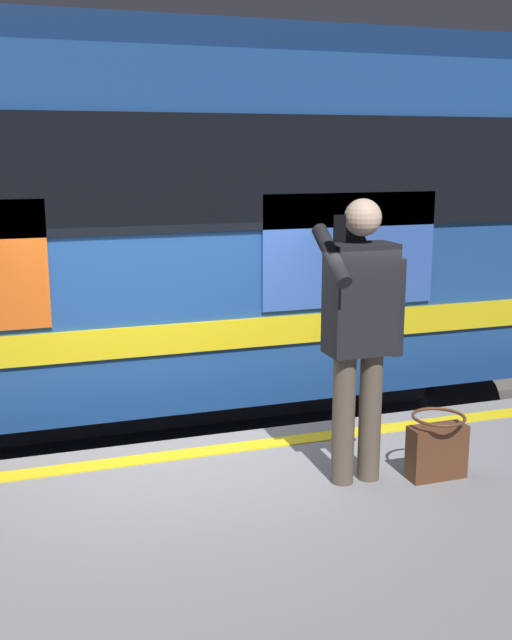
# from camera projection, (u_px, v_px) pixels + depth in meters

# --- Properties ---
(ground_plane) EXTENTS (24.79, 24.79, 0.00)m
(ground_plane) POSITION_uv_depth(u_px,v_px,m) (192.00, 568.00, 5.73)
(ground_plane) COLOR #4C4742
(safety_line) EXTENTS (15.71, 0.16, 0.01)m
(safety_line) POSITION_uv_depth(u_px,v_px,m) (200.00, 452.00, 5.22)
(safety_line) COLOR yellow
(safety_line) RESTS_ON platform
(track_rail_near) EXTENTS (20.84, 0.08, 0.16)m
(track_rail_near) POSITION_uv_depth(u_px,v_px,m) (152.00, 477.00, 7.14)
(track_rail_near) COLOR slate
(track_rail_near) RESTS_ON ground
(track_rail_far) EXTENTS (20.84, 0.08, 0.16)m
(track_rail_far) POSITION_uv_depth(u_px,v_px,m) (127.00, 425.00, 8.47)
(track_rail_far) COLOR slate
(track_rail_far) RESTS_ON ground
(train_carriage) EXTENTS (9.24, 3.07, 3.90)m
(train_carriage) POSITION_uv_depth(u_px,v_px,m) (126.00, 212.00, 7.27)
(train_carriage) COLOR #1E478C
(train_carriage) RESTS_ON ground
(passenger) EXTENTS (0.57, 0.55, 1.75)m
(passenger) POSITION_uv_depth(u_px,v_px,m) (360.00, 319.00, 4.58)
(passenger) COLOR brown
(passenger) RESTS_ON platform
(handbag) EXTENTS (0.37, 0.34, 0.41)m
(handbag) POSITION_uv_depth(u_px,v_px,m) (437.00, 448.00, 4.79)
(handbag) COLOR #59331E
(handbag) RESTS_ON platform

